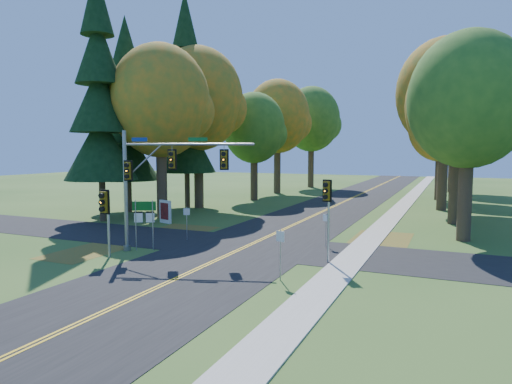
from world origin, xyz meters
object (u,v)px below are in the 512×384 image
at_px(traffic_mast, 157,174).
at_px(route_sign_cluster, 144,215).
at_px(east_signal_pole, 327,200).
at_px(info_kiosk, 165,212).

relative_size(traffic_mast, route_sign_cluster, 2.48).
relative_size(east_signal_pole, route_sign_cluster, 1.47).
xyz_separation_m(traffic_mast, info_kiosk, (-5.35, 8.33, -3.40)).
height_order(traffic_mast, route_sign_cluster, traffic_mast).
distance_m(traffic_mast, info_kiosk, 10.46).
distance_m(traffic_mast, route_sign_cluster, 2.45).
xyz_separation_m(east_signal_pole, info_kiosk, (-14.54, 7.21, -2.27)).
height_order(east_signal_pole, info_kiosk, east_signal_pole).
bearing_deg(east_signal_pole, traffic_mast, -163.41).
distance_m(east_signal_pole, route_sign_cluster, 10.20).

